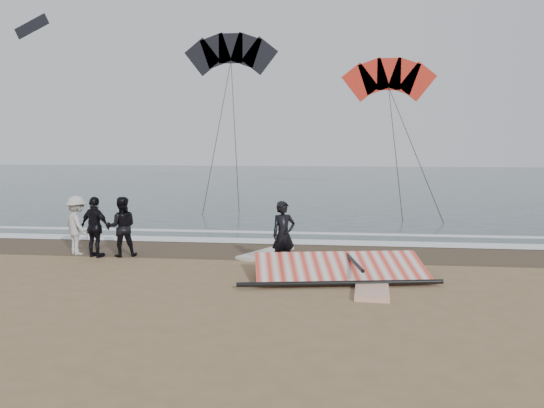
{
  "coord_description": "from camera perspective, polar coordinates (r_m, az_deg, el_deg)",
  "views": [
    {
      "loc": [
        1.09,
        -11.1,
        3.27
      ],
      "look_at": [
        -0.51,
        3.0,
        1.6
      ],
      "focal_mm": 35.0,
      "sensor_mm": 36.0,
      "label": 1
    }
  ],
  "objects": [
    {
      "name": "board_cream",
      "position": [
        15.54,
        -0.65,
        -5.27
      ],
      "size": [
        1.54,
        2.13,
        0.09
      ],
      "primitive_type": "cube",
      "rotation": [
        0.0,
        0.0,
        -0.51
      ],
      "color": "beige",
      "rests_on": "ground"
    },
    {
      "name": "foam_near",
      "position": [
        17.34,
        2.78,
        -4.07
      ],
      "size": [
        120.0,
        0.9,
        0.01
      ],
      "primitive_type": "cube",
      "color": "white",
      "rests_on": "sea"
    },
    {
      "name": "kite_red",
      "position": [
        35.3,
        12.46,
        12.68
      ],
      "size": [
        6.46,
        6.95,
        15.23
      ],
      "color": "red",
      "rests_on": "ground"
    },
    {
      "name": "sail_rig",
      "position": [
        13.01,
        7.07,
        -7.01
      ],
      "size": [
        4.64,
        2.4,
        0.51
      ],
      "color": "black",
      "rests_on": "ground"
    },
    {
      "name": "sea",
      "position": [
        44.24,
        5.07,
        2.46
      ],
      "size": [
        120.0,
        54.0,
        0.02
      ],
      "primitive_type": "cube",
      "color": "#233838",
      "rests_on": "ground"
    },
    {
      "name": "man_main",
      "position": [
        13.68,
        1.24,
        -3.35
      ],
      "size": [
        0.77,
        0.68,
        1.76
      ],
      "primitive_type": "imported",
      "rotation": [
        0.0,
        0.0,
        0.52
      ],
      "color": "black",
      "rests_on": "ground"
    },
    {
      "name": "wet_sand",
      "position": [
        15.98,
        2.45,
        -5.08
      ],
      "size": [
        120.0,
        2.8,
        0.01
      ],
      "primitive_type": "cube",
      "color": "#4C3D2B",
      "rests_on": "ground"
    },
    {
      "name": "board_white",
      "position": [
        12.42,
        10.7,
        -8.43
      ],
      "size": [
        0.91,
        2.62,
        0.1
      ],
      "primitive_type": "cube",
      "rotation": [
        0.0,
        0.0,
        -0.07
      ],
      "color": "silver",
      "rests_on": "ground"
    },
    {
      "name": "ground",
      "position": [
        11.63,
        0.86,
        -9.63
      ],
      "size": [
        120.0,
        120.0,
        0.0
      ],
      "primitive_type": "plane",
      "color": "#8C704C",
      "rests_on": "ground"
    },
    {
      "name": "trio_cluster",
      "position": [
        16.03,
        -18.41,
        -2.28
      ],
      "size": [
        2.53,
        1.28,
        1.73
      ],
      "color": "black",
      "rests_on": "ground"
    },
    {
      "name": "kite_dark",
      "position": [
        37.68,
        -4.44,
        15.52
      ],
      "size": [
        7.19,
        6.98,
        16.33
      ],
      "color": "black",
      "rests_on": "ground"
    },
    {
      "name": "foam_far",
      "position": [
        19.01,
        3.11,
        -3.12
      ],
      "size": [
        120.0,
        0.45,
        0.01
      ],
      "primitive_type": "cube",
      "color": "white",
      "rests_on": "sea"
    }
  ]
}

